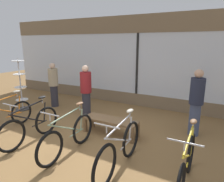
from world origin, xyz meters
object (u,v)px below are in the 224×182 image
bicycle_center (68,136)px  customer_by_window (196,102)px  bicycle_far_right (186,166)px  accessory_rack (21,89)px  bicycle_left (31,126)px  customer_near_rack (54,84)px  bicycle_right (120,149)px  display_bench (111,122)px  bicycle_far_left (5,117)px  customer_mid_floor (86,90)px

bicycle_center → customer_by_window: customer_by_window is taller
bicycle_far_right → accessory_rack: (-5.62, 1.37, 0.34)m
bicycle_left → customer_near_rack: 2.71m
bicycle_left → bicycle_right: (2.30, 0.04, 0.02)m
display_bench → customer_by_window: bearing=27.6°
bicycle_far_left → bicycle_far_right: bearing=-0.3°
bicycle_right → customer_near_rack: customer_near_rack is taller
bicycle_right → accessory_rack: 4.72m
bicycle_far_right → customer_near_rack: customer_near_rack is taller
accessory_rack → customer_near_rack: accessory_rack is taller
bicycle_left → display_bench: (1.45, 1.22, -0.05)m
bicycle_far_left → customer_mid_floor: 2.32m
bicycle_center → accessory_rack: accessory_rack is taller
bicycle_far_right → display_bench: bearing=150.2°
customer_by_window → customer_mid_floor: customer_by_window is taller
bicycle_far_left → bicycle_left: size_ratio=1.01×
accessory_rack → display_bench: 3.67m
accessory_rack → customer_by_window: bearing=7.5°
accessory_rack → customer_near_rack: size_ratio=1.13×
bicycle_far_left → customer_by_window: size_ratio=1.03×
bicycle_far_right → customer_mid_floor: bearing=150.2°
bicycle_far_left → display_bench: bicycle_far_left is taller
bicycle_far_left → accessory_rack: accessory_rack is taller
bicycle_far_left → customer_mid_floor: (1.33, 1.83, 0.50)m
display_bench → customer_near_rack: (-2.90, 1.03, 0.49)m
customer_by_window → customer_mid_floor: (-3.12, -0.25, -0.00)m
bicycle_far_left → display_bench: 2.82m
customer_near_rack → customer_by_window: (4.75, -0.06, 0.05)m
bicycle_right → customer_by_window: bearing=64.8°
bicycle_far_left → bicycle_center: bicycle_center is taller
bicycle_right → bicycle_far_right: (1.14, 0.05, -0.01)m
bicycle_far_right → bicycle_center: bearing=-178.4°
bicycle_far_left → accessory_rack: bearing=127.9°
customer_near_rack → bicycle_center: bearing=-41.1°
bicycle_left → bicycle_far_right: (3.44, 0.09, 0.01)m
bicycle_far_left → bicycle_far_right: bicycle_far_right is taller
bicycle_far_right → bicycle_right: bearing=-177.4°
bicycle_far_right → bicycle_far_left: bearing=179.7°
bicycle_left → customer_mid_floor: (0.19, 1.95, 0.49)m
bicycle_far_left → bicycle_right: 3.44m
display_bench → customer_mid_floor: bearing=150.2°
bicycle_far_right → customer_by_window: size_ratio=1.06×
bicycle_far_left → bicycle_right: size_ratio=0.96×
bicycle_right → display_bench: size_ratio=1.28×
bicycle_far_left → bicycle_left: bearing=-5.8°
bicycle_left → bicycle_far_right: size_ratio=0.96×
bicycle_center → bicycle_right: bicycle_right is taller
customer_near_rack → customer_mid_floor: 1.67m
bicycle_far_left → display_bench: size_ratio=1.23×
bicycle_right → bicycle_far_right: size_ratio=1.01×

